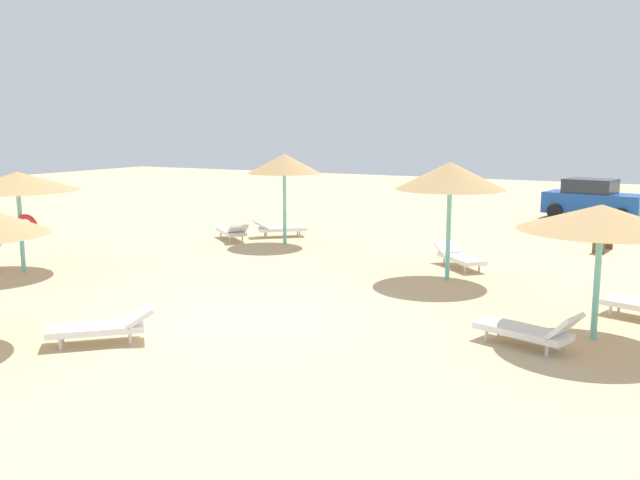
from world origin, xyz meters
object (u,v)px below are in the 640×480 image
parasol_3 (450,176)px  lounger_6 (278,228)px  parasol_1 (284,164)px  bench_0 (603,240)px  lounger_1 (232,231)px  lounger_0 (529,330)px  parasol_0 (601,218)px  lounger_3 (459,257)px  parked_car (593,200)px  lounger_2 (103,326)px  parasol_4 (18,182)px

parasol_3 → lounger_6: size_ratio=1.64×
parasol_1 → bench_0: parasol_1 is taller
lounger_1 → lounger_0: bearing=-31.6°
parasol_0 → lounger_3: size_ratio=1.65×
bench_0 → parked_car: parked_car is taller
parasol_0 → lounger_6: 13.85m
lounger_1 → lounger_3: 8.40m
lounger_2 → bench_0: lounger_2 is taller
parasol_1 → lounger_6: parasol_1 is taller
parasol_4 → lounger_0: (13.53, -0.09, -2.13)m
parasol_1 → parked_car: (8.35, 11.68, -1.88)m
parasol_3 → lounger_6: bearing=152.6°
lounger_1 → lounger_2: size_ratio=1.04×
lounger_3 → parked_car: size_ratio=0.43×
parked_car → parasol_4: bearing=-123.2°
parasol_0 → parasol_1: size_ratio=0.99×
parked_car → parasol_3: bearing=-97.2°
parasol_1 → lounger_2: parasol_1 is taller
parasol_1 → parked_car: size_ratio=0.72×
lounger_6 → bench_0: 10.92m
parasol_4 → lounger_1: bearing=74.5°
lounger_6 → lounger_3: bearing=-16.6°
parasol_0 → bench_0: parasol_0 is taller
parasol_4 → lounger_6: bearing=70.5°
lounger_0 → lounger_6: (-10.55, 8.51, -0.01)m
lounger_3 → bench_0: 5.73m
parasol_0 → lounger_6: (-11.51, 7.44, -1.98)m
lounger_0 → lounger_2: lounger_0 is taller
parasol_1 → lounger_6: size_ratio=1.63×
parked_car → parasol_0: bearing=-83.1°
lounger_0 → lounger_1: 13.60m
lounger_0 → bench_0: size_ratio=1.28×
lounger_6 → parked_car: (9.36, 10.47, 0.51)m
parasol_4 → lounger_3: 12.24m
parasol_0 → lounger_0: size_ratio=1.52×
parasol_3 → parked_car: 14.62m
parked_car → bench_0: bearing=-81.0°
parasol_4 → bench_0: (13.61, 10.92, -2.11)m
parasol_4 → parked_car: (12.34, 18.88, -1.63)m
lounger_0 → parasol_1: bearing=142.6°
lounger_0 → parked_car: parked_car is taller
lounger_2 → lounger_3: bearing=69.1°
lounger_0 → lounger_3: bearing=117.0°
parked_car → lounger_6: bearing=-131.8°
parasol_1 → lounger_1: bearing=-175.3°
lounger_1 → bench_0: size_ratio=1.23×
lounger_2 → bench_0: (7.02, 14.43, 0.03)m
lounger_1 → bench_0: lounger_1 is taller
lounger_6 → lounger_1: bearing=-126.8°
lounger_0 → lounger_2: bearing=-153.8°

